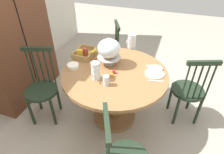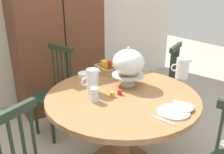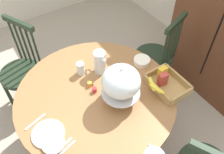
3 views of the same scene
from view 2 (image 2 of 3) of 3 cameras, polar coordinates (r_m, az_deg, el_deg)
name	(u,v)px [view 2 (image 2 of 3)]	position (r m, az deg, el deg)	size (l,w,h in m)	color
wall_back	(42,6)	(3.43, -16.42, 16.02)	(4.80, 0.06, 2.60)	silver
wooden_armoire	(57,33)	(3.17, -13.19, 10.19)	(1.18, 0.60, 1.96)	brown
dining_table	(122,117)	(2.01, 2.41, -9.53)	(1.22, 1.22, 0.74)	olive
windsor_chair_near_window	(54,95)	(2.63, -13.75, -4.33)	(0.43, 0.43, 0.97)	#1E2D1E
windsor_chair_far_side	(160,88)	(2.79, 11.55, -2.59)	(0.45, 0.45, 0.97)	#1E2D1E
pastry_stand_with_dome	(128,64)	(2.01, 3.96, 3.22)	(0.28, 0.28, 0.34)	silver
orange_juice_pitcher	(92,82)	(1.90, -4.75, -1.26)	(0.18, 0.10, 0.20)	silver
milk_pitcher	(182,69)	(2.30, 16.56, 1.80)	(0.19, 0.12, 0.19)	silver
cereal_basket	(113,68)	(2.38, 0.20, 2.19)	(0.32, 0.30, 0.12)	tan
china_plate_large	(174,112)	(1.69, 14.63, -8.12)	(0.22, 0.22, 0.01)	white
china_plate_small	(183,107)	(1.75, 16.67, -6.93)	(0.15, 0.15, 0.01)	white
cereal_bowl	(85,75)	(2.26, -6.43, 0.46)	(0.14, 0.14, 0.04)	white
drinking_glass	(94,95)	(1.77, -4.28, -4.30)	(0.06, 0.06, 0.11)	silver
jam_jar_strawberry	(120,92)	(1.89, 1.85, -3.72)	(0.04, 0.04, 0.04)	#B7282D
jam_jar_apricot	(112,94)	(1.86, 0.08, -4.22)	(0.04, 0.04, 0.04)	orange
table_knife	(183,105)	(1.81, 16.67, -6.48)	(0.17, 0.01, 0.01)	silver
dinner_fork	(184,104)	(1.83, 17.07, -6.14)	(0.17, 0.01, 0.01)	silver
soup_spoon	(163,120)	(1.59, 12.26, -10.17)	(0.17, 0.01, 0.01)	silver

